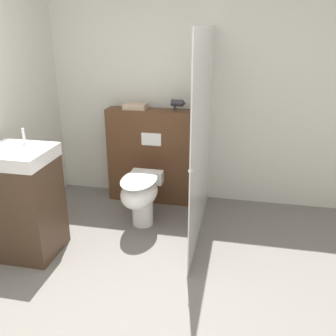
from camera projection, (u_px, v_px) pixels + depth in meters
wall_back at (175, 91)px, 4.15m from camera, size 8.00×0.06×2.50m
partition_panel at (154, 156)px, 4.25m from camera, size 1.05×0.23×1.07m
shower_glass at (203, 138)px, 3.43m from camera, size 0.04×1.55×1.93m
toilet at (141, 194)px, 3.72m from camera, size 0.35×0.65×0.55m
sink_vanity at (24, 202)px, 3.26m from camera, size 0.55×0.51×1.12m
hair_drier at (178, 103)px, 3.98m from camera, size 0.16×0.07×0.12m
folded_towel at (135, 106)px, 4.09m from camera, size 0.25×0.18×0.06m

